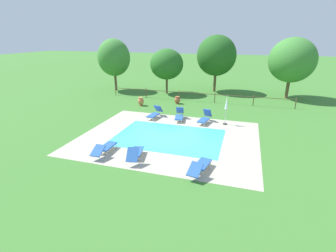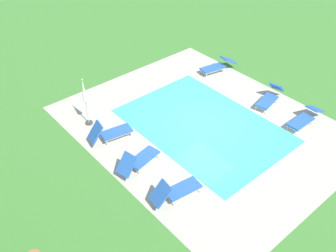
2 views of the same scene
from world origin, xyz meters
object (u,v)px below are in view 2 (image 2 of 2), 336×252
(sun_lounger_north_near_steps, at_px, (177,190))
(sun_lounger_north_end, at_px, (270,97))
(sun_lounger_north_far, at_px, (110,132))
(sun_lounger_south_far, at_px, (139,160))
(patio_umbrella_closed_row_centre, at_px, (85,96))
(sun_lounger_south_near_corner, at_px, (305,118))
(sun_lounger_north_mid, at_px, (217,66))

(sun_lounger_north_near_steps, height_order, sun_lounger_north_end, sun_lounger_north_near_steps)
(sun_lounger_north_far, xyz_separation_m, sun_lounger_north_end, (-2.67, -7.14, -0.02))
(sun_lounger_north_end, height_order, sun_lounger_south_far, sun_lounger_south_far)
(sun_lounger_north_far, height_order, patio_umbrella_closed_row_centre, patio_umbrella_closed_row_centre)
(sun_lounger_south_near_corner, bearing_deg, sun_lounger_north_end, -3.59)
(sun_lounger_north_end, relative_size, patio_umbrella_closed_row_centre, 0.88)
(sun_lounger_north_near_steps, xyz_separation_m, sun_lounger_south_near_corner, (-0.48, -7.07, -0.04))
(sun_lounger_north_mid, distance_m, sun_lounger_south_near_corner, 5.70)
(sun_lounger_north_near_steps, bearing_deg, sun_lounger_south_near_corner, -93.90)
(sun_lounger_north_near_steps, distance_m, sun_lounger_south_near_corner, 7.08)
(sun_lounger_north_mid, distance_m, sun_lounger_south_far, 8.20)
(sun_lounger_north_near_steps, relative_size, sun_lounger_north_far, 1.03)
(patio_umbrella_closed_row_centre, bearing_deg, sun_lounger_north_far, -175.50)
(sun_lounger_north_mid, bearing_deg, sun_lounger_north_end, 174.70)
(sun_lounger_north_near_steps, xyz_separation_m, sun_lounger_north_far, (4.17, -0.05, 0.01))
(sun_lounger_north_far, bearing_deg, sun_lounger_north_near_steps, 179.34)
(sun_lounger_south_near_corner, xyz_separation_m, patio_umbrella_closed_row_centre, (6.22, 7.14, 1.11))
(sun_lounger_north_far, bearing_deg, sun_lounger_north_mid, -82.21)
(sun_lounger_north_near_steps, bearing_deg, sun_lounger_north_far, -0.66)
(sun_lounger_south_near_corner, bearing_deg, sun_lounger_north_near_steps, 86.10)
(sun_lounger_north_near_steps, distance_m, sun_lounger_south_far, 2.09)
(sun_lounger_north_far, bearing_deg, sun_lounger_north_end, -110.49)
(sun_lounger_north_mid, xyz_separation_m, sun_lounger_south_near_corner, (-5.68, 0.47, -0.00))
(sun_lounger_north_mid, relative_size, sun_lounger_south_far, 1.09)
(sun_lounger_north_end, bearing_deg, sun_lounger_north_mid, -5.30)
(sun_lounger_south_far, height_order, patio_umbrella_closed_row_centre, patio_umbrella_closed_row_centre)
(sun_lounger_north_end, distance_m, patio_umbrella_closed_row_centre, 8.48)
(sun_lounger_south_near_corner, bearing_deg, sun_lounger_south_far, 70.17)
(sun_lounger_north_far, xyz_separation_m, patio_umbrella_closed_row_centre, (1.56, 0.12, 1.06))
(sun_lounger_north_far, relative_size, sun_lounger_south_far, 0.97)
(sun_lounger_south_near_corner, bearing_deg, sun_lounger_north_mid, -4.70)
(sun_lounger_north_end, xyz_separation_m, patio_umbrella_closed_row_centre, (4.23, 7.27, 1.08))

